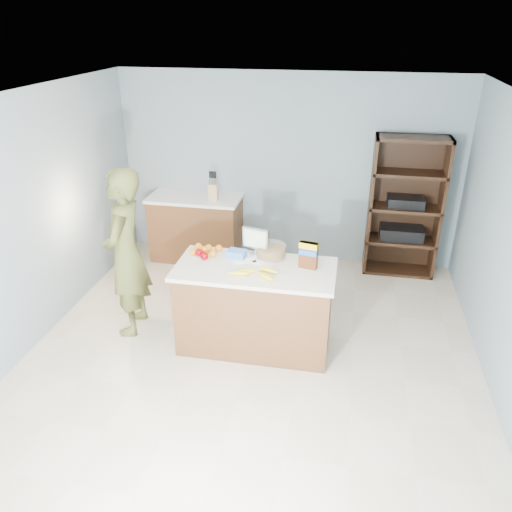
% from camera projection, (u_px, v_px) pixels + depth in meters
% --- Properties ---
extents(floor, '(4.50, 5.00, 0.02)m').
position_uv_depth(floor, '(249.00, 361.00, 4.96)').
color(floor, beige).
rests_on(floor, ground).
extents(walls, '(4.52, 5.02, 2.51)m').
position_uv_depth(walls, '(248.00, 205.00, 4.24)').
color(walls, gray).
rests_on(walls, ground).
extents(counter_peninsula, '(1.56, 0.76, 0.90)m').
position_uv_depth(counter_peninsula, '(255.00, 310.00, 5.04)').
color(counter_peninsula, brown).
rests_on(counter_peninsula, ground).
extents(back_cabinet, '(1.24, 0.62, 0.90)m').
position_uv_depth(back_cabinet, '(196.00, 227.00, 6.91)').
color(back_cabinet, brown).
rests_on(back_cabinet, ground).
extents(shelving_unit, '(0.90, 0.40, 1.80)m').
position_uv_depth(shelving_unit, '(404.00, 209.00, 6.39)').
color(shelving_unit, black).
rests_on(shelving_unit, ground).
extents(person, '(0.50, 0.70, 1.79)m').
position_uv_depth(person, '(126.00, 254.00, 5.12)').
color(person, '#515527').
rests_on(person, ground).
extents(knife_block, '(0.12, 0.10, 0.31)m').
position_uv_depth(knife_block, '(213.00, 191.00, 6.54)').
color(knife_block, tan).
rests_on(knife_block, back_cabinet).
extents(envelopes, '(0.43, 0.21, 0.00)m').
position_uv_depth(envelopes, '(254.00, 262.00, 4.93)').
color(envelopes, white).
rests_on(envelopes, counter_peninsula).
extents(bananas, '(0.47, 0.26, 0.05)m').
position_uv_depth(bananas, '(254.00, 273.00, 4.68)').
color(bananas, yellow).
rests_on(bananas, counter_peninsula).
extents(apples, '(0.16, 0.15, 0.08)m').
position_uv_depth(apples, '(202.00, 254.00, 5.01)').
color(apples, '#820009').
rests_on(apples, counter_peninsula).
extents(oranges, '(0.31, 0.22, 0.07)m').
position_uv_depth(oranges, '(207.00, 249.00, 5.12)').
color(oranges, orange).
rests_on(oranges, counter_peninsula).
extents(blue_carton, '(0.20, 0.15, 0.08)m').
position_uv_depth(blue_carton, '(237.00, 254.00, 5.01)').
color(blue_carton, blue).
rests_on(blue_carton, counter_peninsula).
extents(salad_bowl, '(0.30, 0.30, 0.13)m').
position_uv_depth(salad_bowl, '(271.00, 252.00, 5.02)').
color(salad_bowl, '#267219').
rests_on(salad_bowl, counter_peninsula).
extents(tv, '(0.28, 0.12, 0.28)m').
position_uv_depth(tv, '(256.00, 240.00, 5.04)').
color(tv, silver).
rests_on(tv, counter_peninsula).
extents(cereal_box, '(0.19, 0.10, 0.27)m').
position_uv_depth(cereal_box, '(308.00, 253.00, 4.76)').
color(cereal_box, '#592B14').
rests_on(cereal_box, counter_peninsula).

